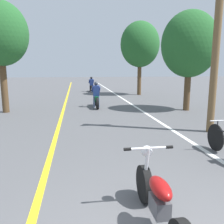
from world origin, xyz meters
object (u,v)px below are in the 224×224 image
at_px(roadside_tree_right_near, 190,45).
at_px(roadside_tree_left, 0,34).
at_px(roadside_tree_right_far, 140,45).
at_px(motorcycle_rider_far, 91,86).
at_px(utility_pole, 217,32).
at_px(motorcycle_foreground, 159,200).
at_px(motorcycle_rider_lead, 96,98).

bearing_deg(roadside_tree_right_near, roadside_tree_left, 175.20).
relative_size(roadside_tree_right_far, roadside_tree_left, 1.11).
xyz_separation_m(roadside_tree_left, motorcycle_rider_far, (4.95, 10.09, -3.23)).
height_order(utility_pole, motorcycle_foreground, utility_pole).
xyz_separation_m(utility_pole, motorcycle_foreground, (-3.49, -4.55, -2.91)).
height_order(motorcycle_rider_lead, motorcycle_rider_far, motorcycle_rider_lead).
height_order(utility_pole, roadside_tree_right_far, utility_pole).
distance_m(utility_pole, motorcycle_rider_far, 15.63).
bearing_deg(roadside_tree_right_far, motorcycle_foreground, -104.25).
bearing_deg(motorcycle_rider_lead, roadside_tree_right_near, -19.96).
relative_size(utility_pole, motorcycle_foreground, 3.15).
bearing_deg(roadside_tree_right_far, roadside_tree_right_near, -86.24).
bearing_deg(roadside_tree_right_near, utility_pole, -105.49).
xyz_separation_m(utility_pole, motorcycle_rider_lead, (-3.43, 5.87, -2.78)).
distance_m(motorcycle_rider_lead, motorcycle_rider_far, 9.20).
relative_size(roadside_tree_left, motorcycle_rider_far, 2.71).
distance_m(roadside_tree_right_near, roadside_tree_left, 9.24).
xyz_separation_m(motorcycle_foreground, motorcycle_rider_lead, (0.06, 10.42, 0.13)).
xyz_separation_m(motorcycle_foreground, motorcycle_rider_far, (0.41, 19.62, 0.12)).
bearing_deg(utility_pole, motorcycle_rider_lead, 120.26).
bearing_deg(motorcycle_foreground, motorcycle_rider_far, 88.80).
distance_m(roadside_tree_right_near, motorcycle_rider_lead, 5.63).
bearing_deg(motorcycle_foreground, roadside_tree_right_near, 62.01).
relative_size(roadside_tree_right_far, motorcycle_foreground, 2.88).
height_order(roadside_tree_right_near, motorcycle_foreground, roadside_tree_right_near).
relative_size(motorcycle_foreground, motorcycle_rider_lead, 1.01).
xyz_separation_m(roadside_tree_right_far, roadside_tree_left, (-8.70, -6.83, -0.30)).
bearing_deg(motorcycle_rider_far, roadside_tree_right_far, -41.12).
relative_size(motorcycle_rider_lead, motorcycle_rider_far, 1.04).
bearing_deg(utility_pole, roadside_tree_left, 148.21).
relative_size(utility_pole, roadside_tree_right_near, 1.29).
relative_size(roadside_tree_right_near, roadside_tree_left, 0.94).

